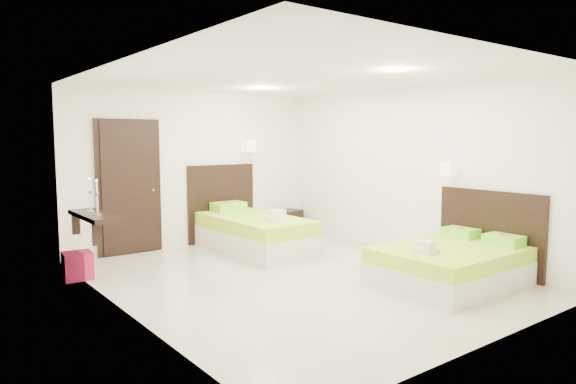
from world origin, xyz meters
TOP-DOWN VIEW (x-y plane):
  - floor at (0.00, 0.00)m, footprint 5.50×5.50m
  - bed_single at (0.46, 1.75)m, footprint 1.30×2.17m
  - bed_double at (1.43, -1.40)m, footprint 1.80×1.53m
  - nightstand at (1.80, 2.58)m, footprint 0.62×0.59m
  - ottoman at (-2.29, 1.68)m, footprint 0.38×0.38m
  - door at (-1.20, 2.70)m, footprint 1.02×0.15m
  - console_shelf at (-2.08, 1.60)m, footprint 0.35×1.20m

SIDE VIEW (x-z plane):
  - floor at x=0.00m, z-range 0.00..0.00m
  - ottoman at x=-2.29m, z-range 0.00..0.35m
  - nightstand at x=1.80m, z-range 0.00..0.45m
  - bed_double at x=1.43m, z-range -0.47..1.01m
  - bed_single at x=0.46m, z-range -0.57..1.22m
  - console_shelf at x=-2.08m, z-range 0.42..1.21m
  - door at x=-1.20m, z-range -0.02..2.12m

